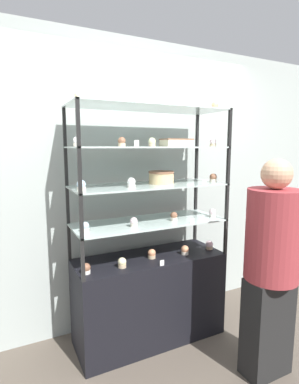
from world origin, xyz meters
name	(u,v)px	position (x,y,z in m)	size (l,w,h in m)	color
ground_plane	(150,337)	(0.00, 0.00, 0.00)	(20.00, 20.00, 0.00)	brown
back_wall	(131,185)	(0.00, 0.38, 1.30)	(8.00, 0.05, 2.60)	#A8B2AD
display_base	(150,297)	(0.00, 0.00, 0.37)	(1.26, 0.48, 0.74)	black
display_riser_lower	(150,223)	(0.00, 0.00, 1.03)	(1.26, 0.48, 0.31)	black
display_riser_middle	(150,187)	(0.00, 0.00, 1.33)	(1.26, 0.48, 0.31)	black
display_riser_upper	(150,149)	(0.00, 0.00, 1.64)	(1.26, 0.48, 0.31)	black
display_riser_top	(150,110)	(0.00, 0.00, 1.94)	(1.26, 0.48, 0.31)	black
layer_cake_centerpiece	(161,177)	(0.12, 0.02, 1.40)	(0.21, 0.21, 0.10)	#DBBC84
sheet_cake_frosted	(176,143)	(0.24, -0.02, 1.69)	(0.24, 0.16, 0.06)	beige
cupcake_0	(86,269)	(-0.57, -0.10, 0.77)	(0.07, 0.07, 0.08)	white
cupcake_1	(122,263)	(-0.29, -0.11, 0.77)	(0.07, 0.07, 0.08)	#CCB28C
cupcake_2	(152,254)	(0.00, -0.04, 0.77)	(0.07, 0.07, 0.08)	#CCB28C
cupcake_3	(185,250)	(0.30, -0.09, 0.77)	(0.07, 0.07, 0.08)	beige
cupcake_4	(209,245)	(0.57, -0.07, 0.77)	(0.07, 0.07, 0.08)	#CCB28C
price_tag_0	(162,263)	(0.00, -0.22, 0.76)	(0.04, 0.00, 0.04)	white
cupcake_5	(85,227)	(-0.56, -0.08, 1.08)	(0.06, 0.06, 0.07)	beige
cupcake_6	(134,222)	(-0.19, -0.11, 1.08)	(0.06, 0.06, 0.07)	beige
cupcake_7	(174,216)	(0.19, -0.07, 1.08)	(0.06, 0.06, 0.07)	beige
cupcake_8	(213,213)	(0.56, -0.11, 1.08)	(0.06, 0.06, 0.07)	white
price_tag_1	(192,221)	(0.27, -0.22, 1.07)	(0.04, 0.00, 0.04)	white
cupcake_9	(81,186)	(-0.58, -0.10, 1.39)	(0.06, 0.06, 0.08)	beige
cupcake_10	(131,183)	(-0.20, -0.10, 1.39)	(0.06, 0.06, 0.08)	white
cupcake_11	(213,178)	(0.58, -0.09, 1.39)	(0.06, 0.06, 0.08)	beige
price_tag_2	(205,182)	(0.39, -0.22, 1.37)	(0.04, 0.00, 0.04)	white
cupcake_12	(77,142)	(-0.58, -0.04, 1.69)	(0.06, 0.06, 0.07)	beige
cupcake_13	(122,142)	(-0.28, -0.10, 1.69)	(0.06, 0.06, 0.07)	#CCB28C
cupcake_14	(152,142)	(-0.01, -0.07, 1.69)	(0.06, 0.06, 0.07)	#CCB28C
cupcake_15	(213,143)	(0.57, -0.07, 1.69)	(0.06, 0.06, 0.07)	#CCB28C
price_tag_3	(137,143)	(-0.21, -0.22, 1.68)	(0.04, 0.00, 0.04)	white
cupcake_16	(79,96)	(-0.57, -0.07, 2.00)	(0.06, 0.06, 0.07)	beige
cupcake_17	(133,99)	(-0.18, -0.09, 2.00)	(0.06, 0.06, 0.07)	white
cupcake_18	(175,103)	(0.18, -0.08, 2.00)	(0.06, 0.06, 0.07)	#CCB28C
cupcake_19	(215,106)	(0.58, -0.07, 2.00)	(0.06, 0.06, 0.07)	beige
price_tag_4	(184,102)	(0.18, -0.22, 1.98)	(0.04, 0.00, 0.04)	white
customer_figure	(271,264)	(0.58, -0.75, 0.84)	(0.37, 0.37, 1.58)	black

